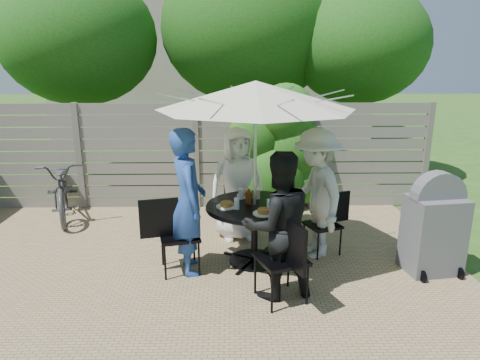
{
  "coord_description": "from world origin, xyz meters",
  "views": [
    {
      "loc": [
        0.61,
        -4.21,
        2.52
      ],
      "look_at": [
        0.72,
        1.03,
        1.05
      ],
      "focal_mm": 32.0,
      "sensor_mm": 36.0,
      "label": 1
    }
  ],
  "objects_px": {
    "glass_left": "(237,204)",
    "syrup_jug": "(249,198)",
    "plate_extra": "(277,209)",
    "patio_table": "(254,222)",
    "person_right": "(316,194)",
    "glass_back": "(241,194)",
    "plate_left": "(227,205)",
    "glass_front": "(270,205)",
    "chair_back": "(235,216)",
    "bicycle": "(63,188)",
    "person_left": "(188,202)",
    "plate_back": "(246,194)",
    "chair_right": "(323,236)",
    "person_back": "(237,184)",
    "umbrella": "(256,95)",
    "chair_front": "(282,276)",
    "chair_left": "(179,250)",
    "plate_right": "(282,200)",
    "coffee_cup": "(257,194)",
    "bbq_grill": "(434,228)",
    "plate_front": "(264,212)",
    "person_front": "(278,226)"
  },
  "relations": [
    {
      "from": "plate_back",
      "to": "bbq_grill",
      "type": "height_order",
      "value": "bbq_grill"
    },
    {
      "from": "chair_back",
      "to": "bicycle",
      "type": "bearing_deg",
      "value": -126.63
    },
    {
      "from": "chair_left",
      "to": "plate_right",
      "type": "xyz_separation_m",
      "value": [
        1.28,
        0.33,
        0.52
      ]
    },
    {
      "from": "glass_left",
      "to": "glass_front",
      "type": "height_order",
      "value": "same"
    },
    {
      "from": "person_left",
      "to": "chair_right",
      "type": "xyz_separation_m",
      "value": [
        1.74,
        0.45,
        -0.64
      ]
    },
    {
      "from": "bicycle",
      "to": "umbrella",
      "type": "bearing_deg",
      "value": -49.64
    },
    {
      "from": "patio_table",
      "to": "coffee_cup",
      "type": "relative_size",
      "value": 12.21
    },
    {
      "from": "plate_extra",
      "to": "patio_table",
      "type": "bearing_deg",
      "value": 135.42
    },
    {
      "from": "chair_front",
      "to": "glass_front",
      "type": "bearing_deg",
      "value": -15.19
    },
    {
      "from": "glass_left",
      "to": "syrup_jug",
      "type": "relative_size",
      "value": 0.88
    },
    {
      "from": "glass_back",
      "to": "chair_back",
      "type": "bearing_deg",
      "value": 96.14
    },
    {
      "from": "person_back",
      "to": "chair_front",
      "type": "distance_m",
      "value": 1.87
    },
    {
      "from": "bbq_grill",
      "to": "plate_front",
      "type": "bearing_deg",
      "value": 173.54
    },
    {
      "from": "chair_front",
      "to": "person_front",
      "type": "bearing_deg",
      "value": -6.06
    },
    {
      "from": "glass_left",
      "to": "plate_left",
      "type": "bearing_deg",
      "value": 148.2
    },
    {
      "from": "patio_table",
      "to": "plate_extra",
      "type": "bearing_deg",
      "value": -44.58
    },
    {
      "from": "glass_back",
      "to": "plate_left",
      "type": "bearing_deg",
      "value": -120.04
    },
    {
      "from": "plate_left",
      "to": "glass_back",
      "type": "height_order",
      "value": "glass_back"
    },
    {
      "from": "plate_front",
      "to": "glass_left",
      "type": "xyz_separation_m",
      "value": [
        -0.32,
        0.18,
        0.05
      ]
    },
    {
      "from": "umbrella",
      "to": "person_back",
      "type": "height_order",
      "value": "umbrella"
    },
    {
      "from": "glass_left",
      "to": "chair_back",
      "type": "bearing_deg",
      "value": 90.91
    },
    {
      "from": "chair_back",
      "to": "person_right",
      "type": "xyz_separation_m",
      "value": [
        1.05,
        -0.73,
        0.57
      ]
    },
    {
      "from": "chair_back",
      "to": "person_left",
      "type": "distance_m",
      "value": 1.41
    },
    {
      "from": "chair_left",
      "to": "plate_back",
      "type": "relative_size",
      "value": 3.71
    },
    {
      "from": "chair_back",
      "to": "syrup_jug",
      "type": "bearing_deg",
      "value": -9.39
    },
    {
      "from": "plate_left",
      "to": "plate_extra",
      "type": "bearing_deg",
      "value": -14.59
    },
    {
      "from": "patio_table",
      "to": "glass_left",
      "type": "relative_size",
      "value": 10.47
    },
    {
      "from": "patio_table",
      "to": "bicycle",
      "type": "height_order",
      "value": "bicycle"
    },
    {
      "from": "person_front",
      "to": "plate_front",
      "type": "xyz_separation_m",
      "value": [
        -0.12,
        0.46,
        -0.0
      ]
    },
    {
      "from": "person_right",
      "to": "plate_back",
      "type": "xyz_separation_m",
      "value": [
        -0.89,
        0.14,
        -0.04
      ]
    },
    {
      "from": "plate_right",
      "to": "coffee_cup",
      "type": "xyz_separation_m",
      "value": [
        -0.31,
        0.15,
        0.04
      ]
    },
    {
      "from": "plate_back",
      "to": "glass_back",
      "type": "height_order",
      "value": "glass_back"
    },
    {
      "from": "umbrella",
      "to": "person_back",
      "type": "bearing_deg",
      "value": 104.46
    },
    {
      "from": "glass_left",
      "to": "person_right",
      "type": "bearing_deg",
      "value": 19.96
    },
    {
      "from": "chair_front",
      "to": "umbrella",
      "type": "bearing_deg",
      "value": -6.79
    },
    {
      "from": "patio_table",
      "to": "bicycle",
      "type": "relative_size",
      "value": 0.77
    },
    {
      "from": "plate_left",
      "to": "chair_back",
      "type": "bearing_deg",
      "value": 84.1
    },
    {
      "from": "chair_front",
      "to": "chair_back",
      "type": "bearing_deg",
      "value": -6.8
    },
    {
      "from": "plate_left",
      "to": "bbq_grill",
      "type": "xyz_separation_m",
      "value": [
        2.5,
        -0.2,
        -0.23
      ]
    },
    {
      "from": "chair_left",
      "to": "bicycle",
      "type": "bearing_deg",
      "value": 123.48
    },
    {
      "from": "person_left",
      "to": "bicycle",
      "type": "relative_size",
      "value": 0.94
    },
    {
      "from": "chair_right",
      "to": "glass_front",
      "type": "height_order",
      "value": "glass_front"
    },
    {
      "from": "chair_right",
      "to": "plate_extra",
      "type": "distance_m",
      "value": 1.01
    },
    {
      "from": "plate_front",
      "to": "umbrella",
      "type": "bearing_deg",
      "value": 104.46
    },
    {
      "from": "person_right",
      "to": "glass_left",
      "type": "xyz_separation_m",
      "value": [
        -1.03,
        -0.37,
        0.0
      ]
    },
    {
      "from": "person_left",
      "to": "umbrella",
      "type": "bearing_deg",
      "value": -90.0
    },
    {
      "from": "glass_front",
      "to": "person_back",
      "type": "bearing_deg",
      "value": 109.96
    },
    {
      "from": "patio_table",
      "to": "glass_front",
      "type": "height_order",
      "value": "glass_front"
    },
    {
      "from": "glass_back",
      "to": "bbq_grill",
      "type": "relative_size",
      "value": 0.11
    },
    {
      "from": "chair_front",
      "to": "syrup_jug",
      "type": "relative_size",
      "value": 6.22
    }
  ]
}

